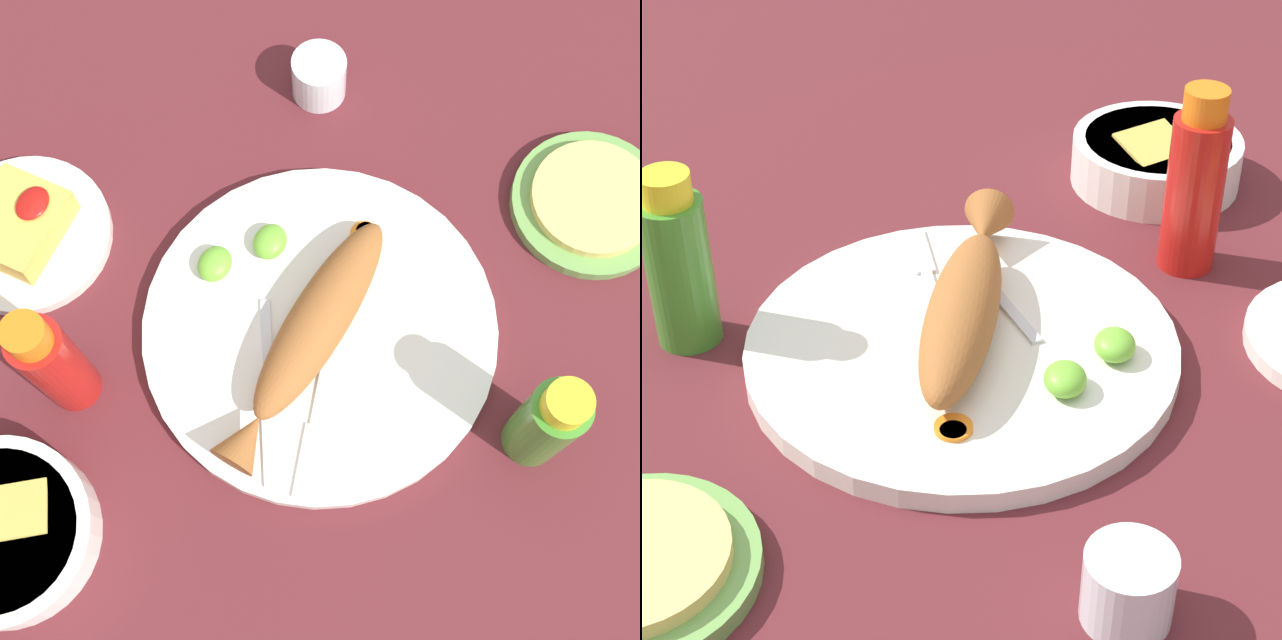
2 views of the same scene
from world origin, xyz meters
TOP-DOWN VIEW (x-y plane):
  - ground_plane at (0.00, 0.00)m, footprint 4.00×4.00m
  - main_plate at (0.00, 0.00)m, footprint 0.35×0.35m
  - fried_fish at (-0.02, 0.00)m, footprint 0.28×0.08m
  - fork_near at (-0.08, -0.03)m, footprint 0.18×0.06m
  - fork_far at (-0.09, 0.01)m, footprint 0.17×0.10m
  - carrot_slice_near at (0.11, -0.00)m, footprint 0.02×0.02m
  - carrot_slice_mid at (0.11, 0.00)m, footprint 0.03×0.03m
  - lime_wedge_main at (0.06, 0.08)m, footprint 0.04×0.03m
  - lime_wedge_side at (0.01, 0.12)m, footprint 0.04×0.03m
  - hot_sauce_bottle_red at (-0.15, 0.19)m, footprint 0.05×0.05m
  - hot_sauce_bottle_green at (-0.02, -0.23)m, footprint 0.05×0.05m
  - salt_cup at (0.26, 0.12)m, footprint 0.06×0.06m
  - guacamole_bowl at (-0.30, 0.18)m, footprint 0.17×0.17m

SIDE VIEW (x-z plane):
  - ground_plane at x=0.00m, z-range 0.00..0.00m
  - main_plate at x=0.00m, z-range 0.00..0.02m
  - fork_near at x=-0.08m, z-range 0.02..0.02m
  - fork_far at x=-0.09m, z-range 0.02..0.02m
  - carrot_slice_near at x=0.11m, z-range 0.02..0.02m
  - carrot_slice_mid at x=0.11m, z-range 0.02..0.02m
  - salt_cup at x=0.26m, z-range 0.00..0.05m
  - guacamole_bowl at x=-0.30m, z-range 0.00..0.06m
  - lime_wedge_main at x=0.06m, z-range 0.02..0.04m
  - lime_wedge_side at x=0.01m, z-range 0.02..0.04m
  - fried_fish at x=-0.02m, z-range 0.02..0.07m
  - hot_sauce_bottle_green at x=-0.02m, z-range 0.00..0.15m
  - hot_sauce_bottle_red at x=-0.15m, z-range -0.01..0.17m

